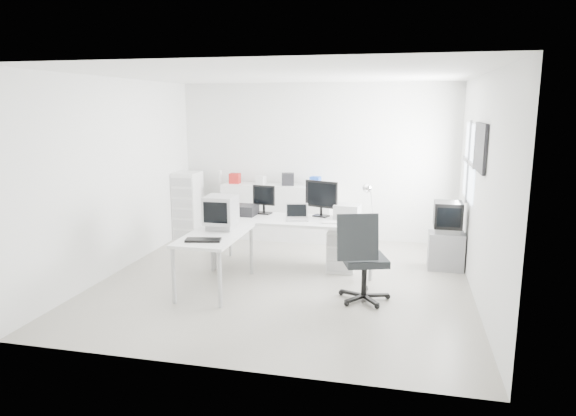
% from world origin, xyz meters
% --- Properties ---
extents(floor, '(5.00, 5.00, 0.01)m').
position_xyz_m(floor, '(0.00, 0.00, 0.00)').
color(floor, '#BBB7A8').
rests_on(floor, ground).
extents(ceiling, '(5.00, 5.00, 0.01)m').
position_xyz_m(ceiling, '(0.00, 0.00, 2.80)').
color(ceiling, white).
rests_on(ceiling, back_wall).
extents(back_wall, '(5.00, 0.02, 2.80)m').
position_xyz_m(back_wall, '(0.00, 2.50, 1.40)').
color(back_wall, silver).
rests_on(back_wall, floor).
extents(left_wall, '(0.02, 5.00, 2.80)m').
position_xyz_m(left_wall, '(-2.50, 0.00, 1.40)').
color(left_wall, silver).
rests_on(left_wall, floor).
extents(right_wall, '(0.02, 5.00, 2.80)m').
position_xyz_m(right_wall, '(2.50, 0.00, 1.40)').
color(right_wall, silver).
rests_on(right_wall, floor).
extents(window, '(0.02, 1.20, 1.10)m').
position_xyz_m(window, '(2.48, 1.20, 1.60)').
color(window, white).
rests_on(window, right_wall).
extents(wall_picture, '(0.04, 0.90, 0.60)m').
position_xyz_m(wall_picture, '(2.47, 0.10, 1.90)').
color(wall_picture, black).
rests_on(wall_picture, right_wall).
extents(main_desk, '(2.40, 0.80, 0.75)m').
position_xyz_m(main_desk, '(0.01, 0.64, 0.38)').
color(main_desk, silver).
rests_on(main_desk, floor).
extents(side_desk, '(0.70, 1.40, 0.75)m').
position_xyz_m(side_desk, '(-0.84, -0.46, 0.38)').
color(side_desk, silver).
rests_on(side_desk, floor).
extents(drawer_pedestal, '(0.40, 0.50, 0.60)m').
position_xyz_m(drawer_pedestal, '(0.71, 0.69, 0.30)').
color(drawer_pedestal, silver).
rests_on(drawer_pedestal, floor).
extents(inkjet_printer, '(0.45, 0.36, 0.15)m').
position_xyz_m(inkjet_printer, '(-0.84, 0.74, 0.83)').
color(inkjet_printer, black).
rests_on(inkjet_printer, main_desk).
extents(lcd_monitor_small, '(0.38, 0.26, 0.45)m').
position_xyz_m(lcd_monitor_small, '(-0.54, 0.89, 0.98)').
color(lcd_monitor_small, black).
rests_on(lcd_monitor_small, main_desk).
extents(lcd_monitor_large, '(0.57, 0.38, 0.56)m').
position_xyz_m(lcd_monitor_large, '(0.36, 0.89, 1.03)').
color(lcd_monitor_large, black).
rests_on(lcd_monitor_large, main_desk).
extents(laptop, '(0.43, 0.43, 0.24)m').
position_xyz_m(laptop, '(0.06, 0.54, 0.87)').
color(laptop, '#B7B7BA').
rests_on(laptop, main_desk).
extents(white_keyboard, '(0.45, 0.18, 0.02)m').
position_xyz_m(white_keyboard, '(0.66, 0.49, 0.76)').
color(white_keyboard, silver).
rests_on(white_keyboard, main_desk).
extents(white_mouse, '(0.06, 0.06, 0.06)m').
position_xyz_m(white_mouse, '(0.96, 0.54, 0.78)').
color(white_mouse, silver).
rests_on(white_mouse, main_desk).
extents(laser_printer, '(0.40, 0.35, 0.21)m').
position_xyz_m(laser_printer, '(0.76, 0.86, 0.85)').
color(laser_printer, '#A7A7A7').
rests_on(laser_printer, main_desk).
extents(desk_lamp, '(0.22, 0.22, 0.51)m').
position_xyz_m(desk_lamp, '(1.11, 0.94, 1.01)').
color(desk_lamp, silver).
rests_on(desk_lamp, main_desk).
extents(crt_monitor, '(0.37, 0.37, 0.42)m').
position_xyz_m(crt_monitor, '(-0.84, -0.21, 0.96)').
color(crt_monitor, '#B7B7BA').
rests_on(crt_monitor, side_desk).
extents(black_keyboard, '(0.46, 0.26, 0.03)m').
position_xyz_m(black_keyboard, '(-0.84, -0.86, 0.76)').
color(black_keyboard, black).
rests_on(black_keyboard, side_desk).
extents(office_chair, '(0.84, 0.84, 1.16)m').
position_xyz_m(office_chair, '(1.13, -0.48, 0.58)').
color(office_chair, '#292D2F').
rests_on(office_chair, floor).
extents(tv_cabinet, '(0.51, 0.42, 0.56)m').
position_xyz_m(tv_cabinet, '(2.22, 1.08, 0.28)').
color(tv_cabinet, gray).
rests_on(tv_cabinet, floor).
extents(crt_tv, '(0.50, 0.48, 0.45)m').
position_xyz_m(crt_tv, '(2.22, 1.08, 0.78)').
color(crt_tv, black).
rests_on(crt_tv, tv_cabinet).
extents(sideboard, '(1.99, 0.50, 1.00)m').
position_xyz_m(sideboard, '(-0.67, 2.24, 0.50)').
color(sideboard, silver).
rests_on(sideboard, floor).
extents(clutter_box_a, '(0.19, 0.17, 0.19)m').
position_xyz_m(clutter_box_a, '(-1.47, 2.24, 1.09)').
color(clutter_box_a, '#A11917').
rests_on(clutter_box_a, sideboard).
extents(clutter_box_b, '(0.19, 0.17, 0.16)m').
position_xyz_m(clutter_box_b, '(-0.97, 2.24, 1.07)').
color(clutter_box_b, silver).
rests_on(clutter_box_b, sideboard).
extents(clutter_box_c, '(0.26, 0.24, 0.22)m').
position_xyz_m(clutter_box_c, '(-0.47, 2.24, 1.11)').
color(clutter_box_c, black).
rests_on(clutter_box_c, sideboard).
extents(clutter_box_d, '(0.19, 0.18, 0.17)m').
position_xyz_m(clutter_box_d, '(0.03, 2.24, 1.08)').
color(clutter_box_d, blue).
rests_on(clutter_box_d, sideboard).
extents(clutter_bottle, '(0.07, 0.07, 0.22)m').
position_xyz_m(clutter_bottle, '(-1.77, 2.28, 1.11)').
color(clutter_bottle, silver).
rests_on(clutter_bottle, sideboard).
extents(filing_cabinet, '(0.43, 0.51, 1.22)m').
position_xyz_m(filing_cabinet, '(-2.28, 1.94, 0.61)').
color(filing_cabinet, silver).
rests_on(filing_cabinet, floor).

